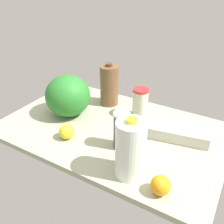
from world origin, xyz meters
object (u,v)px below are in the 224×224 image
at_px(tumbler_cup, 140,103).
at_px(milk_jug, 130,149).
at_px(orange_by_jug, 160,185).
at_px(egg_carton, 177,133).
at_px(watermelon, 68,96).
at_px(lemon_near_front, 67,132).
at_px(chocolate_milk_jug, 109,85).
at_px(shaker_bottle, 121,130).

bearing_deg(tumbler_cup, milk_jug, -70.05).
bearing_deg(orange_by_jug, egg_carton, 98.14).
relative_size(egg_carton, milk_jug, 1.13).
relative_size(watermelon, egg_carton, 0.83).
bearing_deg(lemon_near_front, chocolate_milk_jug, 91.08).
bearing_deg(lemon_near_front, watermelon, 126.25).
height_order(lemon_near_front, orange_by_jug, same).
relative_size(watermelon, tumbler_cup, 1.47).
distance_m(egg_carton, milk_jug, 0.38).
relative_size(shaker_bottle, egg_carton, 0.61).
relative_size(shaker_bottle, tumbler_cup, 1.09).
bearing_deg(chocolate_milk_jug, shaker_bottle, -51.68).
xyz_separation_m(milk_jug, orange_by_jug, (0.15, -0.03, -0.09)).
bearing_deg(milk_jug, tumbler_cup, 109.95).
bearing_deg(egg_carton, tumbler_cup, 147.88).
bearing_deg(lemon_near_front, egg_carton, 30.25).
xyz_separation_m(watermelon, egg_carton, (0.63, 0.09, -0.09)).
bearing_deg(watermelon, orange_by_jug, -23.51).
xyz_separation_m(shaker_bottle, milk_jug, (0.12, -0.14, 0.03)).
bearing_deg(egg_carton, shaker_bottle, -146.32).
bearing_deg(lemon_near_front, milk_jug, -9.68).
bearing_deg(shaker_bottle, tumbler_cup, 98.51).
bearing_deg(chocolate_milk_jug, tumbler_cup, -11.13).
distance_m(shaker_bottle, orange_by_jug, 0.33).
xyz_separation_m(egg_carton, orange_by_jug, (0.06, -0.39, 0.01)).
bearing_deg(watermelon, egg_carton, 7.70).
relative_size(chocolate_milk_jug, tumbler_cup, 1.53).
height_order(tumbler_cup, lemon_near_front, tumbler_cup).
bearing_deg(milk_jug, shaker_bottle, 129.39).
bearing_deg(milk_jug, chocolate_milk_jug, 128.63).
xyz_separation_m(watermelon, chocolate_milk_jug, (0.14, 0.24, 0.01)).
bearing_deg(egg_carton, chocolate_milk_jug, 152.78).
distance_m(tumbler_cup, lemon_near_front, 0.45).
xyz_separation_m(shaker_bottle, egg_carton, (0.21, 0.21, -0.07)).
xyz_separation_m(tumbler_cup, lemon_near_front, (-0.23, -0.39, -0.05)).
bearing_deg(chocolate_milk_jug, lemon_near_front, -88.92).
distance_m(egg_carton, chocolate_milk_jug, 0.53).
distance_m(shaker_bottle, lemon_near_front, 0.29).
distance_m(milk_jug, orange_by_jug, 0.18).
bearing_deg(orange_by_jug, lemon_near_front, 169.48).
relative_size(milk_jug, tumbler_cup, 1.57).
bearing_deg(tumbler_cup, chocolate_milk_jug, 168.87).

